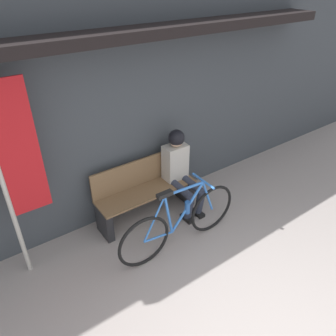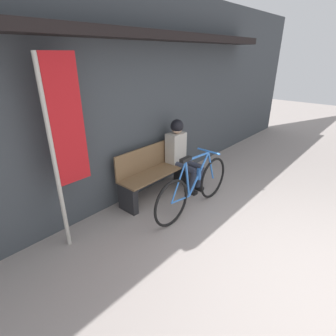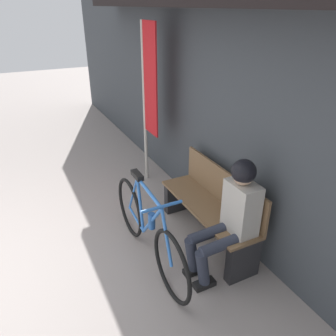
# 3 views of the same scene
# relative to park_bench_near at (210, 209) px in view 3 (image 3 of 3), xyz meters

# --- Properties ---
(storefront_wall) EXTENTS (12.00, 0.56, 3.20)m
(storefront_wall) POSITION_rel_park_bench_near_xyz_m (-0.33, 0.32, 1.27)
(storefront_wall) COLOR #3D4247
(storefront_wall) RESTS_ON ground_plane
(park_bench_near) EXTENTS (1.45, 0.42, 0.86)m
(park_bench_near) POSITION_rel_park_bench_near_xyz_m (0.00, 0.00, 0.00)
(park_bench_near) COLOR brown
(park_bench_near) RESTS_ON ground_plane
(bicycle) EXTENTS (1.77, 0.40, 0.94)m
(bicycle) POSITION_rel_park_bench_near_xyz_m (0.03, -0.78, -0.01)
(bicycle) COLOR black
(bicycle) RESTS_ON ground_plane
(person_seated) EXTENTS (0.34, 0.66, 1.23)m
(person_seated) POSITION_rel_park_bench_near_xyz_m (0.52, -0.12, 0.31)
(person_seated) COLOR #2D3342
(person_seated) RESTS_ON ground_plane
(banner_pole) EXTENTS (0.45, 0.05, 2.29)m
(banner_pole) POSITION_rel_park_bench_near_xyz_m (-1.54, -0.06, 1.03)
(banner_pole) COLOR #B7B2A8
(banner_pole) RESTS_ON ground_plane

